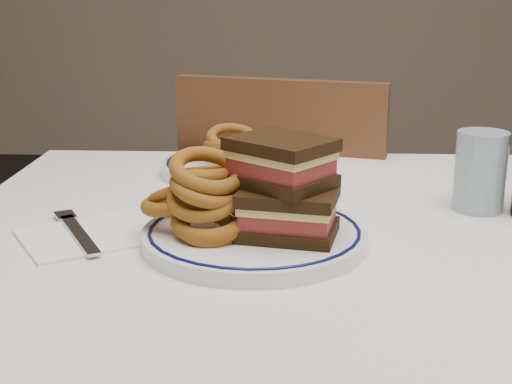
{
  "coord_description": "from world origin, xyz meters",
  "views": [
    {
      "loc": [
        -0.17,
        -0.89,
        1.06
      ],
      "look_at": [
        -0.21,
        -0.06,
        0.82
      ],
      "focal_mm": 50.0,
      "sensor_mm": 36.0,
      "label": 1
    }
  ],
  "objects_px": {
    "chair_far": "(292,259)",
    "main_plate": "(254,235)",
    "reuben_sandwich": "(285,187)",
    "far_plate": "(247,166)"
  },
  "relations": [
    {
      "from": "chair_far",
      "to": "main_plate",
      "type": "distance_m",
      "value": 0.68
    },
    {
      "from": "reuben_sandwich",
      "to": "chair_far",
      "type": "bearing_deg",
      "value": 88.53
    },
    {
      "from": "chair_far",
      "to": "reuben_sandwich",
      "type": "distance_m",
      "value": 0.72
    },
    {
      "from": "reuben_sandwich",
      "to": "far_plate",
      "type": "bearing_deg",
      "value": 100.38
    },
    {
      "from": "chair_far",
      "to": "far_plate",
      "type": "relative_size",
      "value": 3.07
    },
    {
      "from": "main_plate",
      "to": "reuben_sandwich",
      "type": "relative_size",
      "value": 1.9
    },
    {
      "from": "main_plate",
      "to": "reuben_sandwich",
      "type": "bearing_deg",
      "value": -19.33
    },
    {
      "from": "main_plate",
      "to": "far_plate",
      "type": "bearing_deg",
      "value": 94.78
    },
    {
      "from": "main_plate",
      "to": "far_plate",
      "type": "relative_size",
      "value": 0.96
    },
    {
      "from": "chair_far",
      "to": "reuben_sandwich",
      "type": "bearing_deg",
      "value": -91.47
    }
  ]
}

